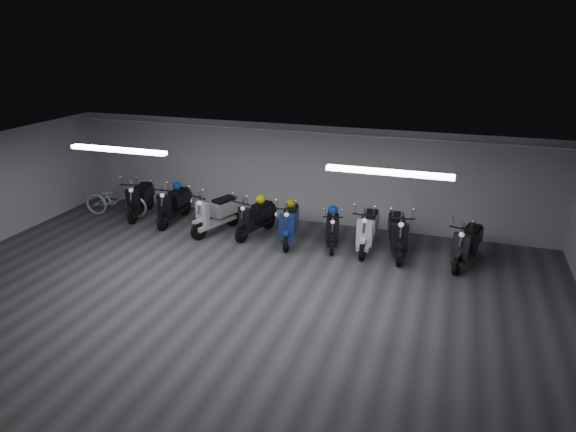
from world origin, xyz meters
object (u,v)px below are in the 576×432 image
(helmet_1, at_px, (261,199))
(helmet_2, at_px, (177,186))
(scooter_8, at_px, (398,227))
(bicycle, at_px, (115,196))
(scooter_1, at_px, (173,199))
(scooter_3, at_px, (255,212))
(scooter_6, at_px, (368,223))
(scooter_4, at_px, (289,217))
(helmet_0, at_px, (291,203))
(scooter_2, at_px, (216,207))
(scooter_5, at_px, (333,224))
(helmet_3, at_px, (333,210))
(scooter_0, at_px, (139,193))
(scooter_9, at_px, (468,238))

(helmet_1, xyz_separation_m, helmet_2, (-2.66, 0.19, 0.06))
(scooter_8, relative_size, bicycle, 1.02)
(scooter_1, bearing_deg, scooter_3, -4.85)
(helmet_2, bearing_deg, scooter_6, -4.59)
(scooter_1, bearing_deg, scooter_4, -6.30)
(scooter_1, xyz_separation_m, helmet_0, (3.55, -0.06, 0.26))
(scooter_8, height_order, helmet_0, scooter_8)
(scooter_2, height_order, scooter_5, scooter_2)
(scooter_3, distance_m, bicycle, 4.50)
(helmet_3, bearing_deg, scooter_6, -10.59)
(scooter_6, bearing_deg, scooter_5, -177.48)
(scooter_3, distance_m, scooter_4, 1.03)
(helmet_3, bearing_deg, scooter_5, -77.03)
(scooter_0, height_order, scooter_4, scooter_0)
(scooter_4, relative_size, scooter_5, 1.13)
(scooter_5, height_order, bicycle, bicycle)
(scooter_1, xyz_separation_m, scooter_3, (2.59, -0.16, -0.05))
(scooter_9, bearing_deg, scooter_4, -163.51)
(bicycle, height_order, helmet_1, bicycle)
(helmet_2, bearing_deg, helmet_3, -3.37)
(scooter_2, bearing_deg, scooter_4, 19.52)
(scooter_3, bearing_deg, scooter_0, -169.00)
(scooter_6, distance_m, scooter_9, 2.37)
(scooter_6, bearing_deg, scooter_9, -4.05)
(bicycle, height_order, helmet_2, bicycle)
(scooter_0, relative_size, scooter_5, 1.17)
(helmet_1, bearing_deg, helmet_2, 175.88)
(scooter_9, relative_size, bicycle, 0.96)
(scooter_4, relative_size, scooter_9, 1.00)
(scooter_3, bearing_deg, helmet_0, 21.51)
(bicycle, height_order, helmet_0, bicycle)
(scooter_4, bearing_deg, scooter_0, 163.88)
(scooter_6, height_order, helmet_1, scooter_6)
(scooter_2, bearing_deg, scooter_8, 20.62)
(scooter_6, relative_size, helmet_0, 7.87)
(scooter_0, xyz_separation_m, scooter_8, (7.58, -0.37, 0.02))
(scooter_2, relative_size, helmet_0, 8.05)
(scooter_0, relative_size, helmet_0, 7.87)
(scooter_8, bearing_deg, scooter_3, 167.17)
(helmet_0, relative_size, helmet_1, 0.96)
(scooter_1, bearing_deg, scooter_2, -13.12)
(scooter_1, distance_m, scooter_3, 2.59)
(scooter_3, bearing_deg, scooter_6, 15.29)
(scooter_0, relative_size, scooter_1, 0.99)
(scooter_4, bearing_deg, bicycle, 166.73)
(scooter_2, xyz_separation_m, helmet_0, (2.05, 0.25, 0.25))
(helmet_0, xyz_separation_m, helmet_2, (-3.56, 0.33, 0.03))
(scooter_6, distance_m, helmet_1, 2.99)
(scooter_6, bearing_deg, scooter_4, -176.64)
(scooter_3, height_order, helmet_0, scooter_3)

